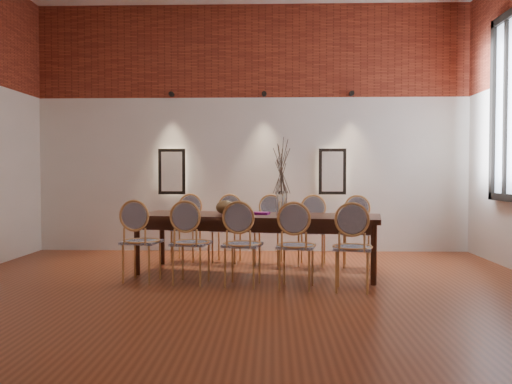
{
  "coord_description": "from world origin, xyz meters",
  "views": [
    {
      "loc": [
        0.34,
        -5.33,
        1.27
      ],
      "look_at": [
        0.14,
        1.11,
        1.05
      ],
      "focal_mm": 38.0,
      "sensor_mm": 36.0,
      "label": 1
    }
  ],
  "objects_px": {
    "chair_far_a": "(186,228)",
    "bowl": "(225,207)",
    "chair_near_a": "(142,242)",
    "book": "(259,213)",
    "chair_far_c": "(268,230)",
    "vase": "(282,203)",
    "chair_near_e": "(352,248)",
    "chair_near_c": "(243,244)",
    "chair_near_d": "(296,246)",
    "chair_near_b": "(191,243)",
    "chair_far_e": "(357,232)",
    "chair_far_d": "(312,231)",
    "dining_table": "(257,244)",
    "chair_far_b": "(227,229)"
  },
  "relations": [
    {
      "from": "chair_far_a",
      "to": "bowl",
      "type": "distance_m",
      "value": 1.22
    },
    {
      "from": "chair_near_a",
      "to": "book",
      "type": "xyz_separation_m",
      "value": [
        1.36,
        0.58,
        0.3
      ]
    },
    {
      "from": "chair_far_c",
      "to": "vase",
      "type": "distance_m",
      "value": 0.94
    },
    {
      "from": "chair_near_e",
      "to": "book",
      "type": "distance_m",
      "value": 1.49
    },
    {
      "from": "chair_near_c",
      "to": "vase",
      "type": "height_order",
      "value": "vase"
    },
    {
      "from": "chair_near_d",
      "to": "chair_far_a",
      "type": "height_order",
      "value": "same"
    },
    {
      "from": "chair_near_e",
      "to": "book",
      "type": "height_order",
      "value": "chair_near_e"
    },
    {
      "from": "chair_near_b",
      "to": "chair_far_a",
      "type": "distance_m",
      "value": 1.66
    },
    {
      "from": "chair_near_e",
      "to": "vase",
      "type": "distance_m",
      "value": 1.27
    },
    {
      "from": "chair_near_a",
      "to": "vase",
      "type": "xyz_separation_m",
      "value": [
        1.65,
        0.48,
        0.43
      ]
    },
    {
      "from": "chair_far_e",
      "to": "chair_far_c",
      "type": "bearing_deg",
      "value": 0.0
    },
    {
      "from": "chair_near_c",
      "to": "book",
      "type": "relative_size",
      "value": 3.62
    },
    {
      "from": "chair_near_b",
      "to": "chair_far_c",
      "type": "bearing_deg",
      "value": 68.38
    },
    {
      "from": "chair_far_d",
      "to": "vase",
      "type": "bearing_deg",
      "value": 69.0
    },
    {
      "from": "vase",
      "to": "bowl",
      "type": "distance_m",
      "value": 0.72
    },
    {
      "from": "dining_table",
      "to": "bowl",
      "type": "xyz_separation_m",
      "value": [
        -0.4,
        0.02,
        0.46
      ]
    },
    {
      "from": "chair_near_e",
      "to": "chair_far_b",
      "type": "distance_m",
      "value": 2.4
    },
    {
      "from": "bowl",
      "to": "chair_far_b",
      "type": "bearing_deg",
      "value": 93.84
    },
    {
      "from": "chair_near_c",
      "to": "book",
      "type": "distance_m",
      "value": 0.87
    },
    {
      "from": "chair_near_d",
      "to": "chair_far_b",
      "type": "relative_size",
      "value": 1.0
    },
    {
      "from": "chair_near_e",
      "to": "bowl",
      "type": "height_order",
      "value": "chair_near_e"
    },
    {
      "from": "chair_far_b",
      "to": "chair_near_d",
      "type": "bearing_deg",
      "value": 128.4
    },
    {
      "from": "chair_near_a",
      "to": "chair_far_a",
      "type": "height_order",
      "value": "same"
    },
    {
      "from": "chair_far_a",
      "to": "bowl",
      "type": "height_order",
      "value": "chair_far_a"
    },
    {
      "from": "chair_near_e",
      "to": "vase",
      "type": "bearing_deg",
      "value": 139.64
    },
    {
      "from": "dining_table",
      "to": "chair_far_c",
      "type": "height_order",
      "value": "chair_far_c"
    },
    {
      "from": "vase",
      "to": "book",
      "type": "bearing_deg",
      "value": 160.96
    },
    {
      "from": "vase",
      "to": "chair_far_c",
      "type": "bearing_deg",
      "value": 101.76
    },
    {
      "from": "chair_near_a",
      "to": "chair_near_c",
      "type": "xyz_separation_m",
      "value": [
        1.2,
        -0.22,
        0.0
      ]
    },
    {
      "from": "chair_near_d",
      "to": "chair_far_a",
      "type": "xyz_separation_m",
      "value": [
        -1.52,
        1.85,
        0.0
      ]
    },
    {
      "from": "dining_table",
      "to": "chair_far_b",
      "type": "distance_m",
      "value": 0.99
    },
    {
      "from": "chair_near_d",
      "to": "chair_far_c",
      "type": "bearing_deg",
      "value": 111.62
    },
    {
      "from": "chair_near_e",
      "to": "bowl",
      "type": "relative_size",
      "value": 3.92
    },
    {
      "from": "chair_near_b",
      "to": "bowl",
      "type": "relative_size",
      "value": 3.92
    },
    {
      "from": "chair_near_e",
      "to": "chair_near_c",
      "type": "bearing_deg",
      "value": 180.0
    },
    {
      "from": "chair_far_b",
      "to": "vase",
      "type": "height_order",
      "value": "vase"
    },
    {
      "from": "chair_far_b",
      "to": "chair_far_c",
      "type": "height_order",
      "value": "same"
    },
    {
      "from": "dining_table",
      "to": "chair_near_c",
      "type": "xyz_separation_m",
      "value": [
        -0.14,
        -0.76,
        0.09
      ]
    },
    {
      "from": "bowl",
      "to": "chair_far_c",
      "type": "bearing_deg",
      "value": 53.45
    },
    {
      "from": "chair_near_d",
      "to": "chair_far_b",
      "type": "xyz_separation_m",
      "value": [
        -0.92,
        1.74,
        0.0
      ]
    },
    {
      "from": "chair_near_e",
      "to": "chair_far_e",
      "type": "xyz_separation_m",
      "value": [
        0.28,
        1.52,
        0.0
      ]
    },
    {
      "from": "dining_table",
      "to": "chair_near_d",
      "type": "bearing_deg",
      "value": -51.6
    },
    {
      "from": "book",
      "to": "bowl",
      "type": "bearing_deg",
      "value": -177.56
    },
    {
      "from": "chair_near_c",
      "to": "vase",
      "type": "distance_m",
      "value": 0.94
    },
    {
      "from": "dining_table",
      "to": "chair_far_b",
      "type": "xyz_separation_m",
      "value": [
        -0.46,
        0.87,
        0.09
      ]
    },
    {
      "from": "dining_table",
      "to": "chair_near_e",
      "type": "height_order",
      "value": "chair_near_e"
    },
    {
      "from": "vase",
      "to": "chair_near_d",
      "type": "bearing_deg",
      "value": -79.48
    },
    {
      "from": "dining_table",
      "to": "chair_near_b",
      "type": "bearing_deg",
      "value": -128.4
    },
    {
      "from": "chair_far_a",
      "to": "chair_far_b",
      "type": "bearing_deg",
      "value": -180.0
    },
    {
      "from": "chair_near_e",
      "to": "chair_far_d",
      "type": "xyz_separation_m",
      "value": [
        -0.32,
        1.63,
        0.0
      ]
    }
  ]
}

